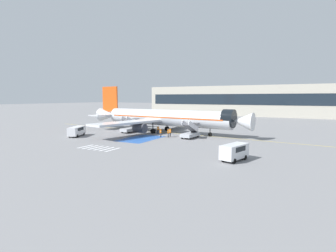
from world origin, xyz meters
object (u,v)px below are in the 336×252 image
(boarding_stairs_aft, at_px, (130,128))
(ground_crew_3, at_px, (158,129))
(airliner, at_px, (163,118))
(service_van_1, at_px, (234,151))
(boarding_stairs_forward, at_px, (190,133))
(ground_crew_1, at_px, (170,132))
(fuel_tanker, at_px, (172,118))
(terminal_building, at_px, (266,101))
(ground_crew_2, at_px, (161,132))
(service_van_0, at_px, (77,131))
(ground_crew_0, at_px, (168,132))

(boarding_stairs_aft, height_order, ground_crew_3, boarding_stairs_aft)
(airliner, bearing_deg, ground_crew_3, 7.53)
(airliner, xyz_separation_m, service_van_1, (22.07, -20.27, -2.24))
(airliner, xyz_separation_m, boarding_stairs_forward, (9.27, -5.22, -2.57))
(airliner, height_order, ground_crew_1, airliner)
(boarding_stairs_aft, distance_m, fuel_tanker, 26.14)
(fuel_tanker, bearing_deg, terminal_building, -35.08)
(boarding_stairs_forward, distance_m, ground_crew_2, 6.23)
(service_van_1, height_order, terminal_building, terminal_building)
(boarding_stairs_aft, height_order, service_van_1, boarding_stairs_aft)
(boarding_stairs_aft, height_order, terminal_building, terminal_building)
(service_van_0, distance_m, ground_crew_3, 17.84)
(boarding_stairs_aft, relative_size, ground_crew_0, 2.94)
(ground_crew_2, bearing_deg, boarding_stairs_aft, -164.10)
(ground_crew_1, distance_m, terminal_building, 75.26)
(boarding_stairs_forward, bearing_deg, terminal_building, 91.09)
(fuel_tanker, bearing_deg, ground_crew_2, -166.31)
(ground_crew_1, bearing_deg, terminal_building, -73.47)
(boarding_stairs_forward, relative_size, boarding_stairs_aft, 1.00)
(ground_crew_3, bearing_deg, boarding_stairs_aft, 0.89)
(boarding_stairs_aft, xyz_separation_m, ground_crew_1, (11.69, -1.62, 0.07))
(fuel_tanker, distance_m, ground_crew_0, 31.95)
(fuel_tanker, distance_m, terminal_building, 52.34)
(service_van_0, distance_m, ground_crew_1, 20.16)
(airliner, relative_size, ground_crew_0, 23.29)
(airliner, bearing_deg, fuel_tanker, -153.34)
(ground_crew_2, bearing_deg, ground_crew_3, 159.52)
(service_van_1, distance_m, ground_crew_2, 22.86)
(service_van_1, xyz_separation_m, ground_crew_3, (-21.93, 17.53, -0.23))
(boarding_stairs_aft, height_order, ground_crew_0, boarding_stairs_aft)
(fuel_tanker, xyz_separation_m, ground_crew_3, (9.08, -24.91, -0.56))
(airliner, distance_m, ground_crew_0, 8.60)
(ground_crew_1, height_order, terminal_building, terminal_building)
(airliner, xyz_separation_m, fuel_tanker, (-8.94, 22.16, -1.91))
(airliner, distance_m, boarding_stairs_forward, 10.94)
(ground_crew_0, distance_m, ground_crew_1, 1.13)
(fuel_tanker, xyz_separation_m, ground_crew_1, (13.71, -27.68, -0.56))
(boarding_stairs_forward, height_order, ground_crew_2, boarding_stairs_forward)
(ground_crew_0, relative_size, ground_crew_2, 0.98)
(boarding_stairs_aft, xyz_separation_m, ground_crew_2, (10.27, -3.26, 0.09))
(airliner, height_order, boarding_stairs_forward, airliner)
(fuel_tanker, distance_m, service_van_1, 52.56)
(fuel_tanker, relative_size, terminal_building, 0.10)
(boarding_stairs_forward, xyz_separation_m, ground_crew_1, (-4.51, -0.30, 0.10))
(airliner, height_order, ground_crew_3, airliner)
(fuel_tanker, height_order, ground_crew_2, fuel_tanker)
(boarding_stairs_forward, height_order, terminal_building, terminal_building)
(boarding_stairs_forward, relative_size, terminal_building, 0.05)
(boarding_stairs_forward, distance_m, terminal_building, 74.56)
(fuel_tanker, distance_m, ground_crew_3, 26.52)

